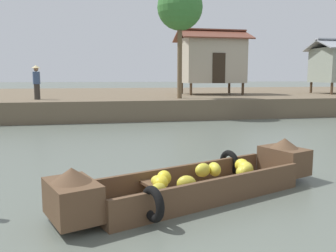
{
  "coord_description": "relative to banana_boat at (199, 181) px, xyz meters",
  "views": [
    {
      "loc": [
        -0.91,
        -0.9,
        2.08
      ],
      "look_at": [
        0.67,
        6.7,
        1.01
      ],
      "focal_mm": 38.08,
      "sensor_mm": 36.0,
      "label": 1
    }
  ],
  "objects": [
    {
      "name": "riverbank_strip",
      "position": [
        -0.83,
        20.58,
        0.2
      ],
      "size": [
        160.0,
        20.0,
        0.99
      ],
      "primitive_type": "cube",
      "color": "brown",
      "rests_on": "ground"
    },
    {
      "name": "banana_boat",
      "position": [
        0.0,
        0.0,
        0.0
      ],
      "size": [
        5.03,
        2.67,
        0.84
      ],
      "color": "brown",
      "rests_on": "ground"
    },
    {
      "name": "vendor_person",
      "position": [
        -4.47,
        12.64,
        1.62
      ],
      "size": [
        0.44,
        0.44,
        1.66
      ],
      "color": "#332D28",
      "rests_on": "riverbank_strip"
    },
    {
      "name": "stilt_house_mid_right",
      "position": [
        5.64,
        16.15,
        2.87
      ],
      "size": [
        4.43,
        3.18,
        4.08
      ],
      "color": "#4C3826",
      "rests_on": "riverbank_strip"
    },
    {
      "name": "palm_tree_far",
      "position": [
        2.59,
        12.18,
        5.2
      ],
      "size": [
        2.28,
        2.28,
        5.7
      ],
      "color": "brown",
      "rests_on": "riverbank_strip"
    },
    {
      "name": "ground_plane",
      "position": [
        -0.83,
        5.15,
        -0.3
      ],
      "size": [
        300.0,
        300.0,
        0.0
      ],
      "primitive_type": "plane",
      "color": "#596056"
    }
  ]
}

